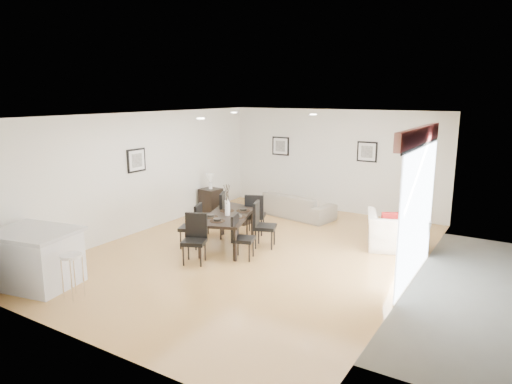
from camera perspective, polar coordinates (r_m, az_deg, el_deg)
The scene contains 26 objects.
ground at distance 9.17m, azimuth -0.09°, elevation -7.54°, with size 8.00×8.00×0.00m, color tan.
wall_back at distance 12.34m, azimuth 9.71°, elevation 3.88°, with size 6.00×0.04×2.70m, color silver.
wall_front at distance 5.89m, azimuth -21.06°, elevation -5.84°, with size 6.00×0.04×2.70m, color silver.
wall_left at distance 10.66m, azimuth -13.98°, elevation 2.41°, with size 0.04×8.00×2.70m, color silver.
wall_right at distance 7.70m, azimuth 19.28°, elevation -1.58°, with size 0.04×8.00×2.70m, color silver.
ceiling at distance 8.64m, azimuth -0.10°, elevation 9.58°, with size 6.00×8.00×0.02m, color white.
sofa at distance 11.76m, azimuth 4.94°, elevation -1.62°, with size 2.04×0.80×0.60m, color gray.
armchair at distance 9.64m, azimuth 17.18°, elevation -4.76°, with size 1.15×1.01×0.75m, color white.
dining_table at distance 9.31m, azimuth -3.57°, elevation -3.33°, with size 1.31×1.80×0.68m.
dining_chair_wnear at distance 9.38m, azimuth -7.78°, elevation -3.92°, with size 0.53×0.53×0.91m.
dining_chair_wfar at distance 9.99m, azimuth -4.80°, elevation -2.56°, with size 0.60×0.60×1.00m.
dining_chair_enear at distance 8.69m, azimuth -2.06°, elevation -5.29°, with size 0.49×0.49×0.87m.
dining_chair_efar at distance 9.33m, azimuth 0.65°, elevation -3.76°, with size 0.55×0.55×0.95m.
dining_chair_head at distance 8.58m, azimuth -7.62°, elevation -5.39°, with size 0.54×0.54×0.92m.
dining_chair_foot at distance 10.13m, azimuth -0.15°, elevation -2.54°, with size 0.55×0.55×0.93m.
vase at distance 9.23m, azimuth -3.60°, elevation -1.44°, with size 0.78×1.23×0.65m.
coffee_table at distance 11.34m, azimuth -2.32°, elevation -2.73°, with size 0.89×0.54×0.36m, color black.
side_table at distance 12.16m, azimuth -5.67°, elevation -1.07°, with size 0.48×0.48×0.64m, color black.
table_lamp at distance 12.04m, azimuth -5.72°, elevation 1.63°, with size 0.21×0.21×0.41m.
cushion at distance 9.50m, azimuth 16.47°, elevation -3.52°, with size 0.35×0.11×0.35m, color maroon.
kitchen_island at distance 8.33m, azimuth -25.87°, elevation -7.40°, with size 1.51×1.27×0.94m.
bar_stool at distance 7.56m, azimuth -22.09°, elevation -7.96°, with size 0.32×0.32×0.71m.
framed_print_back_left at distance 12.95m, azimuth 3.10°, elevation 5.76°, with size 0.52×0.04×0.52m.
framed_print_back_right at distance 11.97m, azimuth 13.71°, elevation 4.91°, with size 0.52×0.04×0.52m.
framed_print_left_wall at distance 10.46m, azimuth -14.72°, elevation 3.85°, with size 0.04×0.52×0.52m.
sliding_door at distance 7.94m, azimuth 19.59°, elevation 1.11°, with size 0.12×2.70×2.57m.
Camera 1 is at (4.52, -7.35, 3.09)m, focal length 32.00 mm.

